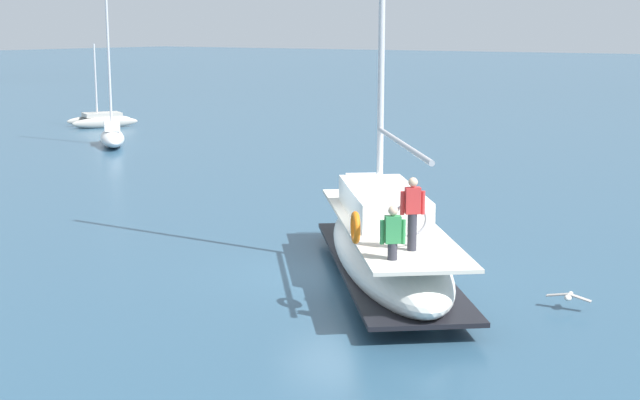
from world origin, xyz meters
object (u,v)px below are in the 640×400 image
moored_sloop_near (112,135)px  seagull (569,297)px  moored_catamaran (102,119)px  main_sailboat (387,244)px

moored_sloop_near → seagull: moored_sloop_near is taller
seagull → moored_catamaran: bearing=61.7°
main_sailboat → moored_sloop_near: main_sailboat is taller
main_sailboat → moored_catamaran: size_ratio=2.47×
moored_sloop_near → moored_catamaran: moored_sloop_near is taller
main_sailboat → moored_catamaran: main_sailboat is taller
moored_sloop_near → seagull: (-13.75, -29.34, -0.28)m
main_sailboat → moored_sloop_near: size_ratio=1.53×
main_sailboat → moored_catamaran: (20.05, 32.31, -0.42)m
moored_sloop_near → main_sailboat: bearing=-119.4°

